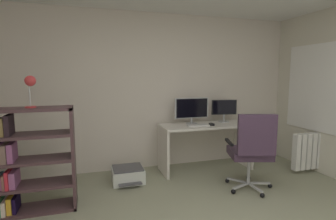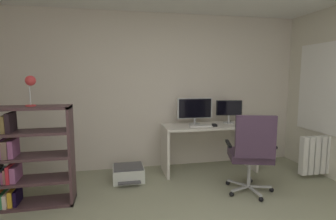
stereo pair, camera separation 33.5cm
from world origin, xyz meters
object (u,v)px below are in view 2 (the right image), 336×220
object	(u,v)px
monitor_main	(195,109)
keyboard	(200,126)
monitor_secondary	(229,109)
bookshelf	(19,158)
printer	(128,173)
desk	(209,137)
radiator	(321,155)
office_chair	(252,150)
computer_mouse	(214,125)
desk_lamp	(30,84)

from	to	relation	value
monitor_main	keyboard	bearing A→B (deg)	-82.28
monitor_secondary	bookshelf	world-z (taller)	bookshelf
monitor_secondary	printer	xyz separation A→B (m)	(-1.67, -0.26, -0.86)
desk	radiator	distance (m)	1.68
keyboard	radiator	distance (m)	1.86
office_chair	bookshelf	bearing A→B (deg)	174.16
bookshelf	monitor_main	bearing A→B (deg)	18.03
desk	monitor_main	xyz separation A→B (m)	(-0.21, 0.10, 0.44)
keyboard	computer_mouse	distance (m)	0.22
office_chair	radiator	size ratio (longest dim) A/B	1.52
monitor_secondary	radiator	bearing A→B (deg)	-31.25
office_chair	printer	world-z (taller)	office_chair
bookshelf	desk_lamp	xyz separation A→B (m)	(0.17, 0.00, 0.85)
monitor_main	keyboard	size ratio (longest dim) A/B	1.68
desk_lamp	monitor_main	bearing A→B (deg)	19.33
desk	radiator	size ratio (longest dim) A/B	2.11
desk_lamp	radiator	size ratio (longest dim) A/B	0.50
desk	monitor_secondary	bearing A→B (deg)	14.86
printer	monitor_main	bearing A→B (deg)	13.56
office_chair	printer	xyz separation A→B (m)	(-1.50, 0.78, -0.48)
computer_mouse	desk_lamp	xyz separation A→B (m)	(-2.42, -0.54, 0.66)
keyboard	desk_lamp	xyz separation A→B (m)	(-2.20, -0.56, 0.67)
desk	desk_lamp	world-z (taller)	desk_lamp
printer	desk_lamp	bearing A→B (deg)	-155.33
monitor_main	office_chair	xyz separation A→B (m)	(0.42, -1.05, -0.41)
keyboard	bookshelf	world-z (taller)	bookshelf
desk_lamp	desk	bearing A→B (deg)	15.54
bookshelf	computer_mouse	bearing A→B (deg)	11.75
keyboard	desk_lamp	bearing A→B (deg)	-161.24
desk	bookshelf	size ratio (longest dim) A/B	1.25
radiator	computer_mouse	bearing A→B (deg)	162.07
computer_mouse	printer	size ratio (longest dim) A/B	0.21
keyboard	printer	xyz separation A→B (m)	(-1.11, -0.06, -0.65)
monitor_secondary	desk_lamp	size ratio (longest dim) A/B	1.21
monitor_secondary	keyboard	bearing A→B (deg)	-160.11
office_chair	monitor_secondary	bearing A→B (deg)	81.02
printer	radiator	xyz separation A→B (m)	(2.84, -0.45, 0.24)
desk_lamp	computer_mouse	bearing A→B (deg)	12.54
keyboard	desk_lamp	size ratio (longest dim) A/B	0.98
monitor_secondary	keyboard	xyz separation A→B (m)	(-0.56, -0.20, -0.22)
desk	desk_lamp	xyz separation A→B (m)	(-2.38, -0.66, 0.88)
keyboard	monitor_secondary	bearing A→B (deg)	24.36
bookshelf	printer	xyz separation A→B (m)	(1.26, 0.50, -0.47)
monitor_main	desk_lamp	size ratio (longest dim) A/B	1.65
desk	monitor_secondary	xyz separation A→B (m)	(0.38, 0.10, 0.42)
monitor_secondary	keyboard	distance (m)	0.63
desk_lamp	printer	size ratio (longest dim) A/B	0.74
radiator	monitor_main	bearing A→B (deg)	157.94
desk_lamp	monitor_secondary	bearing A→B (deg)	15.45
office_chair	bookshelf	size ratio (longest dim) A/B	0.90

